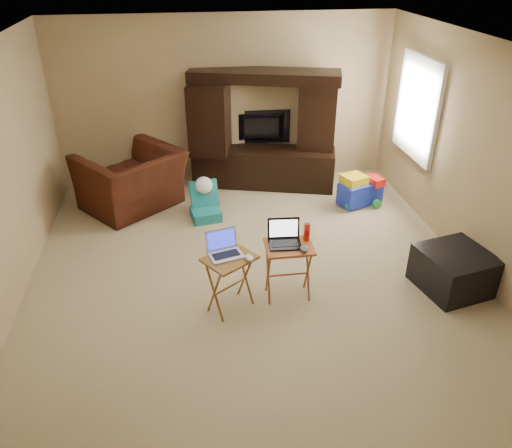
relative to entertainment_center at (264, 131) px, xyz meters
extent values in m
plane|color=tan|center=(-0.53, -2.45, -0.88)|extent=(5.50, 5.50, 0.00)
plane|color=silver|center=(-0.53, -2.45, 1.62)|extent=(5.50, 5.50, 0.00)
plane|color=tan|center=(-0.53, 0.30, 0.37)|extent=(5.00, 0.00, 5.00)
plane|color=tan|center=(-0.53, -5.20, 0.37)|extent=(5.00, 0.00, 5.00)
plane|color=tan|center=(1.97, -2.45, 0.37)|extent=(0.00, 5.50, 5.50)
plane|color=white|center=(1.95, -0.90, 0.52)|extent=(0.00, 1.20, 1.20)
cube|color=white|center=(1.93, -0.90, 0.52)|extent=(0.06, 1.14, 1.34)
cube|color=black|center=(0.00, 0.00, 0.00)|extent=(2.22, 1.11, 1.76)
imported|color=black|center=(0.00, 0.21, -0.04)|extent=(0.90, 0.19, 0.52)
imported|color=#40160D|center=(-1.96, -0.47, -0.47)|extent=(1.68, 1.66, 0.82)
cube|color=black|center=(1.59, -2.98, -0.66)|extent=(0.82, 0.82, 0.45)
cube|color=#905B22|center=(-0.84, -2.96, -0.57)|extent=(0.61, 0.58, 0.62)
cube|color=#9E4C26|center=(-0.22, -2.85, -0.57)|extent=(0.49, 0.39, 0.63)
cube|color=#B9B9BE|center=(-0.87, -2.93, -0.14)|extent=(0.38, 0.34, 0.24)
cube|color=black|center=(-0.26, -2.83, -0.13)|extent=(0.35, 0.30, 0.24)
ellipsoid|color=silver|center=(-0.65, -3.03, -0.24)|extent=(0.10, 0.14, 0.05)
ellipsoid|color=#444449|center=(-0.09, -2.97, -0.22)|extent=(0.10, 0.14, 0.05)
cylinder|color=red|center=(-0.02, -2.77, -0.15)|extent=(0.06, 0.06, 0.19)
camera|label=1|loc=(-1.21, -7.06, 2.43)|focal=35.00mm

